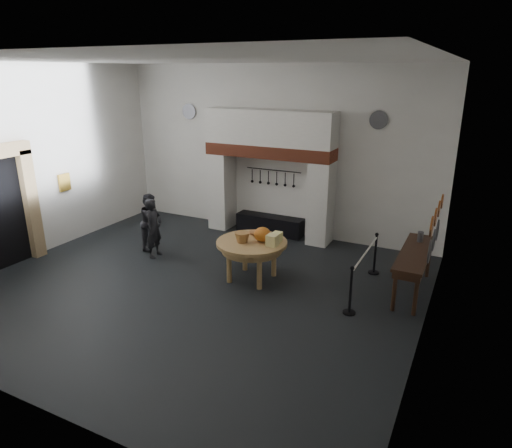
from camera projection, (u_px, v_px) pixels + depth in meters
The scene contains 37 objects.
floor at pixel (195, 286), 9.59m from camera, with size 9.00×8.00×0.02m, color black.
ceiling at pixel (185, 59), 8.16m from camera, with size 9.00×8.00×0.02m, color silver.
wall_back at pixel (275, 151), 12.27m from camera, with size 9.00×0.02×4.50m, color silver.
wall_front at pixel (1, 250), 5.48m from camera, with size 9.00×0.02×4.50m, color silver.
wall_left at pixel (32, 162), 10.78m from camera, with size 0.02×8.00×4.50m, color silver.
wall_right at pixel (435, 212), 6.97m from camera, with size 0.02×8.00×4.50m, color silver.
chimney_pier_left at pixel (222, 190), 12.97m from camera, with size 0.55×0.70×2.15m, color silver.
chimney_pier_right at pixel (321, 203), 11.72m from camera, with size 0.55×0.70×2.15m, color silver.
hearth_brick_band at pixel (269, 151), 11.95m from camera, with size 3.50×0.72×0.32m, color #9E442B.
chimney_hood at pixel (270, 127), 11.76m from camera, with size 3.50×0.70×0.90m, color silver.
iron_range at pixel (270, 225), 12.67m from camera, with size 1.90×0.45×0.50m, color black.
utensil_rail at pixel (273, 170), 12.36m from camera, with size 0.02×0.02×1.60m, color black.
door_recess at pixel (2, 214), 10.24m from camera, with size 0.04×1.10×2.50m, color black.
door_jamb_far at pixel (31, 205), 10.78m from camera, with size 0.22×0.30×2.60m, color tan.
wall_plaque at pixel (64, 182), 11.65m from camera, with size 0.05×0.34×0.44m, color gold.
work_table at pixel (252, 243), 9.67m from camera, with size 1.51×1.51×0.07m, color #B08253.
pumpkin at pixel (262, 234), 9.61m from camera, with size 0.36×0.36×0.31m, color orange.
cheese_block_big at pixel (272, 240), 9.37m from camera, with size 0.22×0.22×0.24m, color #E9DC8B.
cheese_block_small at pixel (277, 237), 9.64m from camera, with size 0.18×0.18×0.20m, color #FFFC98.
wicker_basket at pixel (242, 237), 9.56m from camera, with size 0.32×0.32×0.22m, color #A6643D.
bread_loaf at pixel (255, 233), 9.98m from camera, with size 0.31×0.18×0.13m, color #AD693D.
visitor_near at pixel (154, 228), 10.92m from camera, with size 0.53×0.35×1.46m, color black.
visitor_far at pixel (151, 222), 11.44m from camera, with size 0.69×0.54×1.43m, color #222227.
side_table at pixel (415, 253), 9.06m from camera, with size 0.55×2.20×0.06m, color #321E12.
pewter_jug at pixel (420, 237), 9.52m from camera, with size 0.12×0.12×0.22m, color #535359.
copper_pan_a at pixel (432, 226), 7.25m from camera, with size 0.34×0.34×0.03m, color #C6662D.
copper_pan_b at pixel (436, 217), 7.72m from camera, with size 0.32×0.32×0.03m, color #C6662D.
copper_pan_c at pixel (439, 209), 8.18m from camera, with size 0.30×0.30×0.03m, color #C6662D.
copper_pan_d at pixel (442, 201), 8.65m from camera, with size 0.28×0.28×0.03m, color #C6662D.
pewter_plate_left at pixel (430, 251), 7.58m from camera, with size 0.40×0.40×0.03m, color #4C4C51.
pewter_plate_mid at pixel (434, 240), 8.09m from camera, with size 0.40×0.40×0.03m, color #4C4C51.
pewter_plate_right at pixel (437, 230), 8.60m from camera, with size 0.40×0.40×0.03m, color #4C4C51.
pewter_plate_back_left at pixel (189, 111), 13.08m from camera, with size 0.44×0.44×0.03m, color #4C4C51.
pewter_plate_back_right at pixel (379, 120), 10.79m from camera, with size 0.44×0.44×0.03m, color #4C4C51.
barrier_post_near at pixel (351, 292), 8.38m from camera, with size 0.05×0.05×0.90m, color black.
barrier_post_far at pixel (375, 254), 10.07m from camera, with size 0.05×0.05×0.90m, color black.
barrier_rope at pixel (365, 253), 9.10m from camera, with size 0.04×0.04×2.00m, color beige.
Camera 1 is at (5.02, -7.19, 4.29)m, focal length 32.00 mm.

